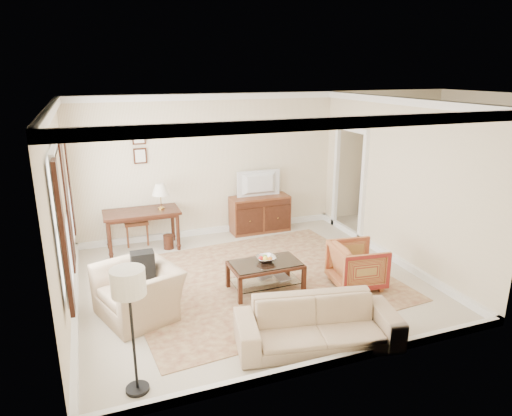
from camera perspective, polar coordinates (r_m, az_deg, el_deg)
room_shell at (r=6.91m, az=-0.69°, el=9.69°), size 5.51×5.01×2.91m
annex_bedroom at (r=10.63m, az=20.48°, el=-0.58°), size 3.00×2.70×2.90m
window_front at (r=6.03m, az=-23.12°, el=-1.75°), size 0.12×1.56×1.80m
window_rear at (r=7.57m, az=-22.76°, el=1.90°), size 0.12×1.56×1.80m
doorway at (r=9.67m, az=11.53°, el=3.02°), size 0.10×1.12×2.25m
rug at (r=7.65m, az=0.31°, el=-8.93°), size 4.42×3.88×0.01m
writing_desk at (r=8.94m, az=-14.09°, el=-1.03°), size 1.41×0.71×0.77m
desk_chair at (r=9.31m, az=-14.84°, el=-1.27°), size 0.53×0.53×1.05m
desk_lamp at (r=8.89m, az=-11.84°, el=1.43°), size 0.32×0.32×0.50m
framed_prints at (r=9.07m, az=-14.36°, el=7.51°), size 0.25×0.04×0.68m
sideboard at (r=9.75m, az=0.47°, el=-0.73°), size 1.26×0.48×0.77m
tv at (r=9.51m, az=0.52°, el=4.05°), size 0.90×0.52×0.12m
coffee_table at (r=7.17m, az=1.19°, el=-7.63°), size 1.12×0.66×0.47m
fruit_bowl at (r=7.16m, az=1.27°, el=-6.26°), size 0.42×0.42×0.10m
book_a at (r=7.32m, az=0.12°, el=-8.63°), size 0.28×0.08×0.38m
book_b at (r=7.30m, az=2.50°, el=-8.76°), size 0.28×0.05×0.38m
striped_armchair at (r=7.47m, az=12.55°, el=-6.74°), size 0.81×0.85×0.79m
club_armchair at (r=6.64m, az=-14.55°, el=-9.13°), size 1.06×1.29×0.97m
backpack at (r=6.64m, az=-13.98°, el=-6.72°), size 0.26×0.35×0.40m
sofa at (r=5.87m, az=7.76°, el=-13.32°), size 2.11×0.98×0.80m
floor_lamp at (r=4.86m, az=-15.60°, el=-10.02°), size 0.35×0.35×1.43m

